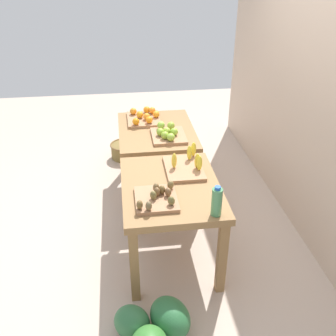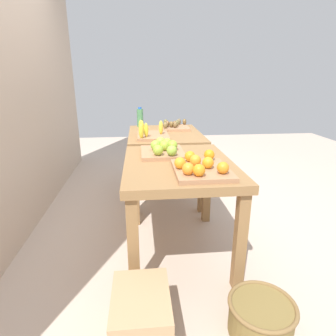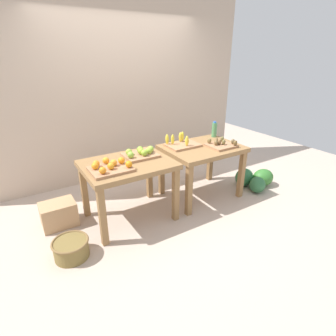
{
  "view_description": "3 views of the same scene",
  "coord_description": "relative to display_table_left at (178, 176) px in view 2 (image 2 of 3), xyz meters",
  "views": [
    {
      "loc": [
        3.19,
        -0.37,
        2.44
      ],
      "look_at": [
        0.03,
        0.05,
        0.61
      ],
      "focal_mm": 41.08,
      "sensor_mm": 36.0,
      "label": 1
    },
    {
      "loc": [
        -2.52,
        0.28,
        1.36
      ],
      "look_at": [
        -0.09,
        0.03,
        0.55
      ],
      "focal_mm": 29.86,
      "sensor_mm": 36.0,
      "label": 2
    },
    {
      "loc": [
        -1.69,
        -2.72,
        1.93
      ],
      "look_at": [
        0.02,
        0.02,
        0.54
      ],
      "focal_mm": 28.55,
      "sensor_mm": 36.0,
      "label": 3
    }
  ],
  "objects": [
    {
      "name": "display_table_right",
      "position": [
        1.12,
        0.0,
        0.0
      ],
      "size": [
        1.04,
        0.8,
        0.75
      ],
      "color": "olive",
      "rests_on": "ground_plane"
    },
    {
      "name": "watermelon_pile",
      "position": [
        2.0,
        -0.24,
        -0.51
      ],
      "size": [
        0.63,
        0.65,
        0.27
      ],
      "color": "#33742D",
      "rests_on": "ground_plane"
    },
    {
      "name": "apple_bin",
      "position": [
        0.22,
        0.09,
        0.15
      ],
      "size": [
        0.41,
        0.34,
        0.11
      ],
      "color": "#A87853",
      "rests_on": "display_table_left"
    },
    {
      "name": "ground_plane",
      "position": [
        0.56,
        0.0,
        -0.64
      ],
      "size": [
        8.0,
        8.0,
        0.0
      ],
      "primitive_type": "plane",
      "color": "#BFAA98"
    },
    {
      "name": "wicker_basket",
      "position": [
        -0.82,
        -0.35,
        -0.54
      ],
      "size": [
        0.37,
        0.37,
        0.2
      ],
      "color": "olive",
      "rests_on": "ground_plane"
    },
    {
      "name": "banana_crate",
      "position": [
        0.89,
        0.16,
        0.15
      ],
      "size": [
        0.44,
        0.32,
        0.17
      ],
      "color": "#A87853",
      "rests_on": "display_table_right"
    },
    {
      "name": "display_table_left",
      "position": [
        0.0,
        0.0,
        0.0
      ],
      "size": [
        1.04,
        0.8,
        0.75
      ],
      "color": "olive",
      "rests_on": "ground_plane"
    },
    {
      "name": "cardboard_produce_box",
      "position": [
        -0.8,
        0.3,
        -0.49
      ],
      "size": [
        0.4,
        0.3,
        0.3
      ],
      "primitive_type": "cube",
      "color": "tan",
      "rests_on": "ground_plane"
    },
    {
      "name": "back_wall",
      "position": [
        0.56,
        1.35,
        0.86
      ],
      "size": [
        4.4,
        0.12,
        3.0
      ],
      "primitive_type": "cube",
      "color": "#C5AC95",
      "rests_on": "ground_plane"
    },
    {
      "name": "kiwi_bin",
      "position": [
        1.34,
        -0.14,
        0.14
      ],
      "size": [
        0.36,
        0.32,
        0.1
      ],
      "color": "#A87853",
      "rests_on": "display_table_right"
    },
    {
      "name": "orange_bin",
      "position": [
        -0.25,
        -0.11,
        0.15
      ],
      "size": [
        0.45,
        0.37,
        0.11
      ],
      "color": "#A87853",
      "rests_on": "display_table_left"
    },
    {
      "name": "water_bottle",
      "position": [
        1.56,
        0.27,
        0.22
      ],
      "size": [
        0.08,
        0.08,
        0.24
      ],
      "color": "#4C8C59",
      "rests_on": "display_table_right"
    }
  ]
}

